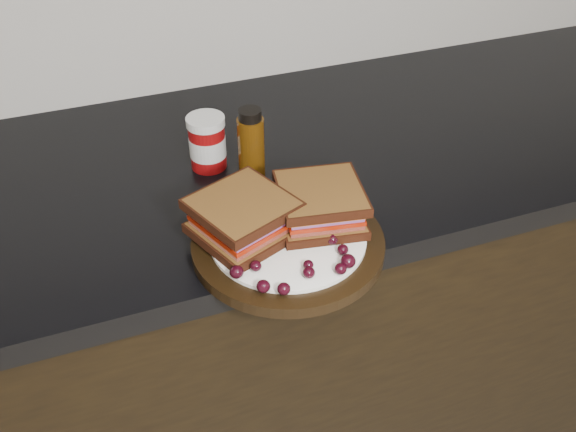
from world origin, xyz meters
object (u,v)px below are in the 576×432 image
Objects in this scene: plate at (288,244)px; condiment_jar at (207,142)px; oil_bottle at (251,144)px; sandwich_left at (243,218)px.

plate is 0.26m from condiment_jar.
plate is 2.26× the size of oil_bottle.
oil_bottle is at bearing -40.35° from condiment_jar.
oil_bottle reaches higher than sandwich_left.
condiment_jar is at bearing 66.54° from sandwich_left.
plate is at bearing -78.23° from condiment_jar.
plate is 0.08m from sandwich_left.
condiment_jar reaches higher than sandwich_left.
plate is at bearing -46.60° from sandwich_left.
sandwich_left is (-0.06, 0.03, 0.04)m from plate.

